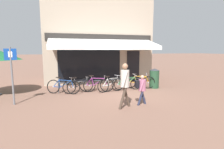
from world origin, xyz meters
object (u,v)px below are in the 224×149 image
object	(u,v)px
pedestrian_adult	(125,80)
pedestrian_child	(141,86)
bicycle_black	(79,86)
litter_bin	(154,78)
bicycle_purple	(96,84)
bicycle_silver	(111,84)
bicycle_green	(127,83)
parking_sign	(12,70)
bicycle_blue	(63,86)
bicycle_orange	(139,82)

from	to	relation	value
pedestrian_adult	pedestrian_child	xyz separation A→B (m)	(0.76, 0.17, -0.31)
bicycle_black	litter_bin	bearing A→B (deg)	-7.05
litter_bin	bicycle_purple	bearing A→B (deg)	179.68
bicycle_silver	bicycle_green	bearing A→B (deg)	-22.97
bicycle_purple	parking_sign	size ratio (longest dim) A/B	0.77
pedestrian_adult	parking_sign	world-z (taller)	parking_sign
bicycle_blue	bicycle_black	size ratio (longest dim) A/B	0.96
litter_bin	pedestrian_child	bearing A→B (deg)	-128.83
bicycle_black	bicycle_green	bearing A→B (deg)	-10.82
bicycle_purple	bicycle_silver	bearing A→B (deg)	9.85
bicycle_silver	pedestrian_child	world-z (taller)	pedestrian_child
bicycle_blue	bicycle_orange	xyz separation A→B (m)	(4.10, -0.02, 0.01)
litter_bin	bicycle_green	bearing A→B (deg)	-175.17
bicycle_black	pedestrian_adult	size ratio (longest dim) A/B	1.00
bicycle_purple	bicycle_orange	xyz separation A→B (m)	(2.45, 0.07, -0.00)
bicycle_green	pedestrian_adult	size ratio (longest dim) A/B	1.06
bicycle_blue	parking_sign	xyz separation A→B (m)	(-1.92, -1.27, 1.03)
bicycle_green	pedestrian_child	xyz separation A→B (m)	(-0.38, -2.45, 0.35)
bicycle_orange	pedestrian_adult	bearing A→B (deg)	-102.31
bicycle_purple	parking_sign	world-z (taller)	parking_sign
parking_sign	pedestrian_child	bearing A→B (deg)	-16.59
pedestrian_adult	parking_sign	distance (m)	4.40
bicycle_black	bicycle_purple	size ratio (longest dim) A/B	0.97
bicycle_purple	litter_bin	world-z (taller)	litter_bin
bicycle_blue	bicycle_orange	bearing A→B (deg)	25.44
pedestrian_child	bicycle_orange	bearing A→B (deg)	75.64
bicycle_black	litter_bin	distance (m)	4.23
bicycle_purple	pedestrian_child	distance (m)	2.93
bicycle_black	pedestrian_child	bearing A→B (deg)	-57.49
bicycle_black	bicycle_blue	bearing A→B (deg)	169.12
parking_sign	bicycle_black	bearing A→B (deg)	24.00
litter_bin	parking_sign	world-z (taller)	parking_sign
bicycle_blue	bicycle_purple	bearing A→B (deg)	22.42
litter_bin	pedestrian_adult	bearing A→B (deg)	-135.91
bicycle_purple	pedestrian_adult	distance (m)	2.90
bicycle_purple	bicycle_orange	world-z (taller)	bicycle_orange
pedestrian_child	parking_sign	distance (m)	5.10
bicycle_blue	parking_sign	distance (m)	2.52
bicycle_orange	bicycle_silver	bearing A→B (deg)	-152.26
litter_bin	bicycle_silver	bearing A→B (deg)	-178.25
litter_bin	bicycle_orange	bearing A→B (deg)	174.26
bicycle_black	bicycle_green	distance (m)	2.52
bicycle_blue	pedestrian_child	xyz separation A→B (m)	(2.92, -2.71, 0.37)
litter_bin	parking_sign	distance (m)	7.08
parking_sign	bicycle_silver	bearing A→B (deg)	13.87
bicycle_silver	pedestrian_adult	size ratio (longest dim) A/B	0.97
pedestrian_adult	litter_bin	distance (m)	4.00
bicycle_orange	litter_bin	xyz separation A→B (m)	(0.91, -0.09, 0.18)
bicycle_silver	bicycle_green	world-z (taller)	bicycle_green
bicycle_black	bicycle_green	size ratio (longest dim) A/B	0.94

